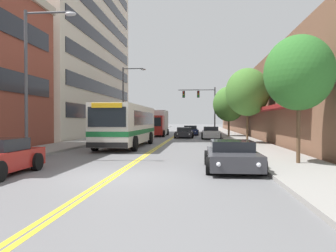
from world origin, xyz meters
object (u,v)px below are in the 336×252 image
object	(u,v)px
street_lamp_left_far	(127,96)
city_bus	(128,124)
street_tree_right_near	(299,73)
car_charcoal_moving_second	(184,133)
box_truck	(156,123)
car_dark_grey_parked_right_foreground	(232,156)
car_navy_moving_lead	(191,131)
car_silver_parked_right_mid	(211,133)
street_lamp_left_near	(34,70)
traffic_signal_mast	(202,101)
street_tree_right_mid	(247,92)
car_champagne_parked_left_near	(134,133)
street_tree_right_far	(229,104)
fire_hydrant	(249,145)

from	to	relation	value
street_lamp_left_far	city_bus	bearing A→B (deg)	-76.96
street_tree_right_near	car_charcoal_moving_second	bearing A→B (deg)	104.49
car_charcoal_moving_second	box_truck	xyz separation A→B (m)	(-3.73, 3.75, 1.08)
car_dark_grey_parked_right_foreground	car_navy_moving_lead	world-z (taller)	car_navy_moving_lead
car_silver_parked_right_mid	street_lamp_left_near	xyz separation A→B (m)	(-9.21, -20.39, 3.80)
traffic_signal_mast	street_tree_right_mid	size ratio (longest dim) A/B	1.07
car_champagne_parked_left_near	street_tree_right_mid	distance (m)	15.62
car_silver_parked_right_mid	traffic_signal_mast	bearing A→B (deg)	94.69
car_champagne_parked_left_near	car_navy_moving_lead	bearing A→B (deg)	48.14
car_navy_moving_lead	street_tree_right_mid	bearing A→B (deg)	-73.42
street_tree_right_near	street_tree_right_mid	distance (m)	12.66
street_tree_right_near	street_lamp_left_far	bearing A→B (deg)	120.38
street_tree_right_far	car_navy_moving_lead	bearing A→B (deg)	133.44
traffic_signal_mast	car_silver_parked_right_mid	bearing A→B (deg)	-85.31
street_lamp_left_near	car_silver_parked_right_mid	bearing A→B (deg)	65.70
car_charcoal_moving_second	street_lamp_left_far	distance (m)	7.82
car_dark_grey_parked_right_foreground	car_navy_moving_lead	distance (m)	30.98
city_bus	box_truck	distance (m)	16.87
street_tree_right_far	car_dark_grey_parked_right_foreground	bearing A→B (deg)	-94.84
box_truck	traffic_signal_mast	distance (m)	7.65
car_silver_parked_right_mid	fire_hydrant	world-z (taller)	car_silver_parked_right_mid
car_charcoal_moving_second	street_tree_right_mid	bearing A→B (deg)	-61.61
city_bus	car_silver_parked_right_mid	world-z (taller)	city_bus
city_bus	fire_hydrant	bearing A→B (deg)	-31.41
car_charcoal_moving_second	fire_hydrant	xyz separation A→B (m)	(4.59, -18.21, -0.03)
box_truck	street_lamp_left_far	world-z (taller)	street_lamp_left_far
car_silver_parked_right_mid	street_tree_right_near	size ratio (longest dim) A/B	0.82
city_bus	car_champagne_parked_left_near	distance (m)	12.93
car_charcoal_moving_second	street_lamp_left_far	xyz separation A→B (m)	(-6.28, -2.18, 4.13)
street_lamp_left_far	street_tree_right_mid	size ratio (longest dim) A/B	1.28
car_charcoal_moving_second	fire_hydrant	distance (m)	18.77
car_charcoal_moving_second	fire_hydrant	size ratio (longest dim) A/B	6.34
street_tree_right_far	car_silver_parked_right_mid	bearing A→B (deg)	-120.24
car_charcoal_moving_second	traffic_signal_mast	distance (m)	8.93
car_charcoal_moving_second	car_navy_moving_lead	bearing A→B (deg)	85.41
car_champagne_parked_left_near	street_tree_right_far	xyz separation A→B (m)	(11.02, 2.15, 3.35)
car_silver_parked_right_mid	street_tree_right_mid	distance (m)	9.42
car_champagne_parked_left_near	street_lamp_left_far	distance (m)	4.51
city_bus	street_lamp_left_near	size ratio (longest dim) A/B	1.54
car_charcoal_moving_second	street_tree_right_mid	size ratio (longest dim) A/B	0.80
box_truck	street_tree_right_far	xyz separation A→B (m)	(8.94, -2.02, 2.28)
fire_hydrant	car_champagne_parked_left_near	bearing A→B (deg)	120.30
car_champagne_parked_left_near	car_navy_moving_lead	size ratio (longest dim) A/B	0.95
car_silver_parked_right_mid	street_tree_right_mid	world-z (taller)	street_tree_right_mid
car_charcoal_moving_second	box_truck	world-z (taller)	box_truck
car_champagne_parked_left_near	car_charcoal_moving_second	xyz separation A→B (m)	(5.81, 0.41, -0.01)
car_silver_parked_right_mid	street_lamp_left_near	bearing A→B (deg)	-114.30
street_lamp_left_near	street_tree_right_near	distance (m)	12.24
car_champagne_parked_left_near	car_silver_parked_right_mid	xyz separation A→B (m)	(8.75, -1.73, 0.05)
traffic_signal_mast	street_lamp_left_far	size ratio (longest dim) A/B	0.84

